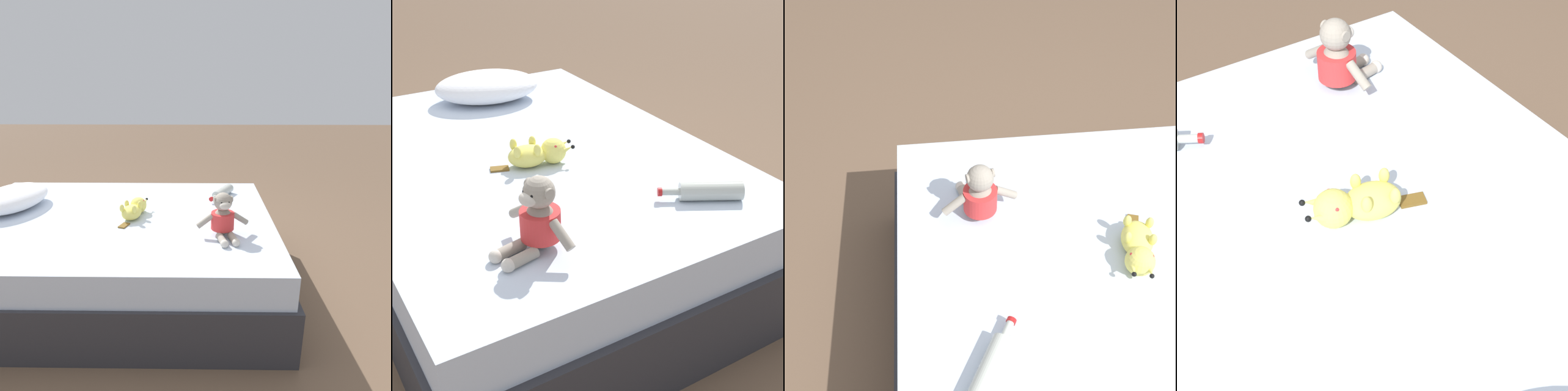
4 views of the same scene
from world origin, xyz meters
TOP-DOWN VIEW (x-y plane):
  - ground_plane at (0.00, 0.00)m, footprint 16.00×16.00m
  - bed at (0.00, 0.00)m, footprint 1.42×1.97m
  - plush_monkey at (-0.27, -0.65)m, footprint 0.24×0.29m
  - plush_yellow_creature at (-0.01, -0.14)m, footprint 0.33×0.15m

SIDE VIEW (x-z plane):
  - ground_plane at x=0.00m, z-range 0.00..0.00m
  - bed at x=0.00m, z-range 0.00..0.46m
  - plush_yellow_creature at x=-0.01m, z-range 0.46..0.57m
  - plush_monkey at x=-0.27m, z-range 0.45..0.68m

